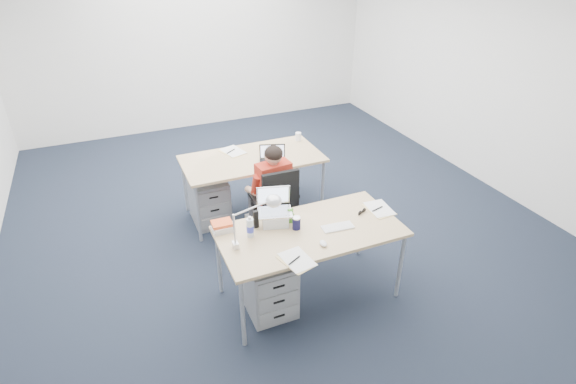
{
  "coord_description": "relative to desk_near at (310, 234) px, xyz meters",
  "views": [
    {
      "loc": [
        -1.62,
        -4.13,
        2.95
      ],
      "look_at": [
        -0.18,
        -0.75,
        0.85
      ],
      "focal_mm": 28.0,
      "sensor_mm": 36.0,
      "label": 1
    }
  ],
  "objects": [
    {
      "name": "desk_far",
      "position": [
        0.01,
        1.58,
        0.0
      ],
      "size": [
        1.6,
        0.8,
        0.73
      ],
      "color": "tan",
      "rests_on": "ground"
    },
    {
      "name": "cordless_phone",
      "position": [
        -0.42,
        0.22,
        0.13
      ],
      "size": [
        0.05,
        0.03,
        0.17
      ],
      "primitive_type": "cube",
      "rotation": [
        0.0,
        0.0,
        0.15
      ],
      "color": "black",
      "rests_on": "desk_near"
    },
    {
      "name": "papers_right",
      "position": [
        0.73,
        0.05,
        0.05
      ],
      "size": [
        0.21,
        0.29,
        0.01
      ],
      "primitive_type": "cube",
      "rotation": [
        0.0,
        0.0,
        -0.03
      ],
      "color": "#E6CA85",
      "rests_on": "desk_near"
    },
    {
      "name": "silver_laptop",
      "position": [
        -0.24,
        0.21,
        0.2
      ],
      "size": [
        0.35,
        0.3,
        0.31
      ],
      "primitive_type": null,
      "rotation": [
        0.0,
        0.0,
        -0.27
      ],
      "color": "silver",
      "rests_on": "desk_near"
    },
    {
      "name": "headphones",
      "position": [
        -0.22,
        0.29,
        0.07
      ],
      "size": [
        0.27,
        0.23,
        0.04
      ],
      "primitive_type": null,
      "rotation": [
        0.0,
        0.0,
        -0.26
      ],
      "color": "black",
      "rests_on": "desk_near"
    },
    {
      "name": "seated_person",
      "position": [
        0.01,
        1.06,
        -0.12
      ],
      "size": [
        0.37,
        0.64,
        1.13
      ],
      "rotation": [
        0.0,
        0.0,
        0.11
      ],
      "color": "#B42A19",
      "rests_on": "ground"
    },
    {
      "name": "floor",
      "position": [
        0.18,
        1.24,
        -0.68
      ],
      "size": [
        7.0,
        7.0,
        0.0
      ],
      "primitive_type": "plane",
      "color": "black",
      "rests_on": "ground"
    },
    {
      "name": "far_papers",
      "position": [
        -0.15,
        1.82,
        0.05
      ],
      "size": [
        0.29,
        0.34,
        0.01
      ],
      "primitive_type": "cube",
      "rotation": [
        0.0,
        0.0,
        0.32
      ],
      "color": "white",
      "rests_on": "desk_far"
    },
    {
      "name": "bear_figurine",
      "position": [
        -0.11,
        0.18,
        0.12
      ],
      "size": [
        0.09,
        0.08,
        0.14
      ],
      "primitive_type": null,
      "rotation": [
        0.0,
        0.0,
        0.38
      ],
      "color": "#2C7D21",
      "rests_on": "desk_near"
    },
    {
      "name": "dark_laptop",
      "position": [
        0.18,
        1.35,
        0.15
      ],
      "size": [
        0.37,
        0.36,
        0.21
      ],
      "primitive_type": null,
      "rotation": [
        0.0,
        0.0,
        -0.34
      ],
      "color": "black",
      "rests_on": "desk_far"
    },
    {
      "name": "desk_near",
      "position": [
        0.0,
        0.0,
        0.0
      ],
      "size": [
        1.6,
        0.8,
        0.73
      ],
      "color": "tan",
      "rests_on": "ground"
    },
    {
      "name": "computer_mouse",
      "position": [
        0.0,
        -0.24,
        0.06
      ],
      "size": [
        0.07,
        0.1,
        0.03
      ],
      "primitive_type": "ellipsoid",
      "rotation": [
        0.0,
        0.0,
        -0.12
      ],
      "color": "white",
      "rests_on": "desk_near"
    },
    {
      "name": "wireless_keyboard",
      "position": [
        0.24,
        -0.06,
        0.05
      ],
      "size": [
        0.29,
        0.14,
        0.01
      ],
      "primitive_type": "cube",
      "rotation": [
        0.0,
        0.0,
        -0.08
      ],
      "color": "white",
      "rests_on": "desk_near"
    },
    {
      "name": "office_chair",
      "position": [
        0.02,
        0.89,
        -0.42
      ],
      "size": [
        0.61,
        0.61,
        0.95
      ],
      "rotation": [
        0.0,
        0.0,
        -0.02
      ],
      "color": "black",
      "rests_on": "ground"
    },
    {
      "name": "room",
      "position": [
        0.18,
        1.24,
        1.03
      ],
      "size": [
        6.02,
        7.02,
        2.8
      ],
      "color": "silver",
      "rests_on": "ground"
    },
    {
      "name": "far_cup",
      "position": [
        0.71,
        1.83,
        0.1
      ],
      "size": [
        0.07,
        0.07,
        0.1
      ],
      "primitive_type": "cylinder",
      "rotation": [
        0.0,
        0.0,
        0.01
      ],
      "color": "white",
      "rests_on": "desk_far"
    },
    {
      "name": "drawer_pedestal_near",
      "position": [
        -0.41,
        -0.01,
        -0.41
      ],
      "size": [
        0.4,
        0.5,
        0.55
      ],
      "primitive_type": "cube",
      "color": "#97999C",
      "rests_on": "ground"
    },
    {
      "name": "desk_lamp",
      "position": [
        -0.54,
        0.01,
        0.26
      ],
      "size": [
        0.4,
        0.18,
        0.44
      ],
      "primitive_type": null,
      "rotation": [
        0.0,
        0.0,
        0.1
      ],
      "color": "silver",
      "rests_on": "desk_near"
    },
    {
      "name": "can_koozie",
      "position": [
        -0.1,
        0.06,
        0.11
      ],
      "size": [
        0.08,
        0.08,
        0.12
      ],
      "primitive_type": "cylinder",
      "rotation": [
        0.0,
        0.0,
        0.2
      ],
      "color": "#13123A",
      "rests_on": "desk_near"
    },
    {
      "name": "drawer_pedestal_far",
      "position": [
        -0.53,
        1.61,
        -0.41
      ],
      "size": [
        0.4,
        0.5,
        0.55
      ],
      "primitive_type": "cube",
      "color": "#97999C",
      "rests_on": "ground"
    },
    {
      "name": "papers_left",
      "position": [
        -0.29,
        -0.35,
        0.05
      ],
      "size": [
        0.25,
        0.32,
        0.01
      ],
      "primitive_type": "cube",
      "rotation": [
        0.0,
        0.0,
        0.19
      ],
      "color": "#E6CA85",
      "rests_on": "desk_near"
    },
    {
      "name": "book_stack",
      "position": [
        -0.7,
        0.29,
        0.09
      ],
      "size": [
        0.2,
        0.16,
        0.08
      ],
      "primitive_type": "cube",
      "rotation": [
        0.0,
        0.0,
        -0.14
      ],
      "color": "silver",
      "rests_on": "desk_near"
    },
    {
      "name": "water_bottle",
      "position": [
        -0.51,
        0.11,
        0.15
      ],
      "size": [
        0.08,
        0.08,
        0.2
      ],
      "primitive_type": "cylinder",
      "rotation": [
        0.0,
        0.0,
        -0.33
      ],
      "color": "silver",
      "rests_on": "desk_near"
    },
    {
      "name": "sunglasses",
      "position": [
        0.56,
        0.06,
        0.06
      ],
      "size": [
        0.13,
        0.09,
        0.03
      ],
      "primitive_type": null,
      "rotation": [
        0.0,
        0.0,
        0.4
      ],
      "color": "black",
      "rests_on": "desk_near"
    }
  ]
}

